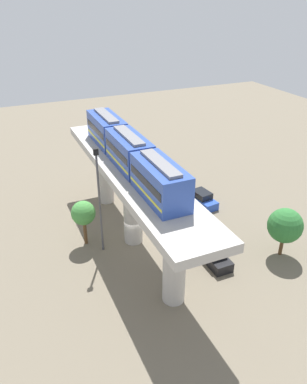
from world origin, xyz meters
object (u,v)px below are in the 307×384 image
Objects in this scene: parked_car_blue at (202,199)px; tree_near_viaduct at (83,213)px; parked_car_black at (214,256)px; tree_mid_lot at (285,226)px; parked_car_red at (163,189)px; train at (129,151)px; signal_post at (99,198)px.

tree_near_viaduct reaches higher than parked_car_blue.
parked_car_black is 0.95× the size of parked_car_blue.
tree_mid_lot reaches higher than parked_car_blue.
parked_car_black and parked_car_blue have the same top height.
parked_car_blue is (3.29, -4.34, 0.00)m from parked_car_red.
tree_mid_lot is (5.42, -16.12, 2.61)m from parked_car_red.
train reaches higher than parked_car_red.
parked_car_black is 0.83× the size of tree_mid_lot.
parked_car_black is at bearing -122.58° from parked_car_blue.
tree_near_viaduct is 0.97× the size of tree_mid_lot.
tree_mid_lot is (17.24, -9.62, -0.25)m from tree_near_viaduct.
train is 7.92m from tree_near_viaduct.
train is at bearing -170.87° from parked_car_blue.
train is 4.65× the size of parked_car_blue.
parked_car_red is at bearing 84.80° from parked_car_black.
train is at bearing 145.72° from tree_mid_lot.
tree_mid_lot is 17.98m from signal_post.
tree_near_viaduct reaches higher than parked_car_black.
train is 14.23m from parked_car_blue.
signal_post is at bearing 153.74° from tree_mid_lot.
parked_car_black is (5.78, -6.93, -9.15)m from train.
parked_car_black is 0.38× the size of signal_post.
parked_car_blue is 15.29m from signal_post.
train is 5.20m from signal_post.
tree_near_viaduct is 3.24m from signal_post.
train reaches higher than tree_near_viaduct.
parked_car_black is at bearing -50.15° from train.
signal_post is (-9.18, 6.25, 5.27)m from parked_car_black.
parked_car_red is (1.34, 14.50, 0.00)m from parked_car_black.
parked_car_red is 0.85× the size of tree_mid_lot.
tree_mid_lot is 0.46× the size of signal_post.
tree_near_viaduct is (-4.69, 1.07, -6.28)m from train.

